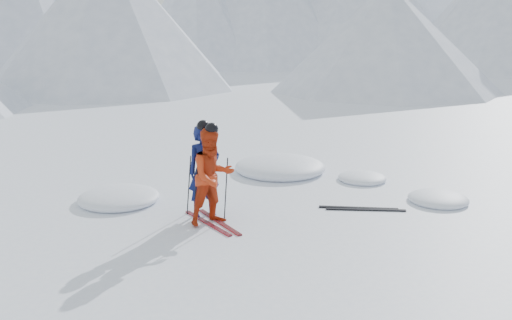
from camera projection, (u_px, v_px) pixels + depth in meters
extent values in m
plane|color=white|center=(336.00, 210.00, 11.67)|extent=(160.00, 160.00, 0.00)
cone|color=#B2BCD1|center=(93.00, 6.00, 56.80)|extent=(17.69, 17.69, 11.93)
cone|color=#B2BCD1|center=(196.00, 10.00, 52.23)|extent=(19.63, 19.63, 10.85)
cone|color=silver|center=(433.00, 13.00, 61.19)|extent=(24.45, 24.45, 10.76)
cone|color=#B2BCD1|center=(385.00, 37.00, 32.76)|extent=(14.00, 14.00, 6.50)
cone|color=#B2BCD1|center=(109.00, 16.00, 33.83)|extent=(16.00, 16.00, 9.00)
imported|color=#0C154D|center=(204.00, 171.00, 11.11)|extent=(0.78, 0.61, 1.91)
imported|color=#B82D0E|center=(213.00, 177.00, 10.65)|extent=(1.12, 0.98, 1.94)
cylinder|color=black|center=(189.00, 185.00, 11.25)|extent=(0.13, 0.09, 1.27)
cylinder|color=black|center=(214.00, 182.00, 11.49)|extent=(0.13, 0.08, 1.27)
cylinder|color=black|center=(196.00, 190.00, 10.88)|extent=(0.13, 0.10, 1.29)
cylinder|color=black|center=(226.00, 189.00, 10.95)|extent=(0.13, 0.09, 1.29)
cube|color=black|center=(208.00, 223.00, 10.85)|extent=(0.65, 1.63, 0.03)
cube|color=black|center=(219.00, 222.00, 10.91)|extent=(0.54, 1.66, 0.03)
cube|color=black|center=(358.00, 208.00, 11.75)|extent=(1.61, 0.72, 0.03)
cube|color=black|center=(366.00, 210.00, 11.63)|extent=(1.63, 0.66, 0.03)
ellipsoid|color=white|center=(119.00, 201.00, 12.23)|extent=(1.83, 1.83, 0.40)
ellipsoid|color=white|center=(362.00, 180.00, 13.92)|extent=(1.24, 1.24, 0.27)
ellipsoid|color=white|center=(280.00, 171.00, 14.80)|extent=(2.47, 2.47, 0.54)
ellipsoid|color=white|center=(438.00, 202.00, 12.22)|extent=(1.34, 1.34, 0.29)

